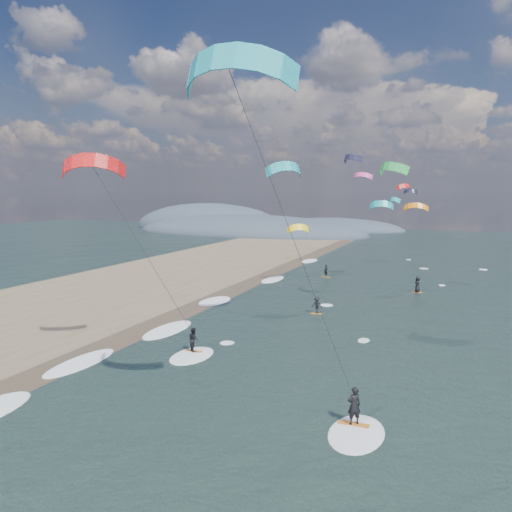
% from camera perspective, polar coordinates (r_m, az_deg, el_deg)
% --- Properties ---
extents(ground, '(260.00, 260.00, 0.00)m').
position_cam_1_polar(ground, '(25.33, -8.86, -19.52)').
color(ground, black).
rests_on(ground, ground).
extents(wet_sand_strip, '(3.00, 240.00, 0.00)m').
position_cam_1_polar(wet_sand_strip, '(39.43, -16.33, -9.66)').
color(wet_sand_strip, '#382D23').
rests_on(wet_sand_strip, ground).
extents(coastal_hills, '(80.00, 41.00, 15.00)m').
position_cam_1_polar(coastal_hills, '(139.59, -1.54, 2.91)').
color(coastal_hills, '#3D4756').
rests_on(coastal_hills, ground).
extents(kitesurfer_near_a, '(7.92, 8.34, 17.30)m').
position_cam_1_polar(kitesurfer_near_a, '(19.92, -0.35, 13.41)').
color(kitesurfer_near_a, '#BA6720').
rests_on(kitesurfer_near_a, ground).
extents(kitesurfer_near_b, '(7.14, 8.92, 14.26)m').
position_cam_1_polar(kitesurfer_near_b, '(32.49, -14.79, 3.42)').
color(kitesurfer_near_b, '#BA6720').
rests_on(kitesurfer_near_b, ground).
extents(far_kitesurfers, '(13.11, 20.07, 1.82)m').
position_cam_1_polar(far_kitesurfers, '(54.87, 11.92, -3.74)').
color(far_kitesurfers, '#BA6720').
rests_on(far_kitesurfers, ground).
extents(bg_kite_field, '(14.78, 76.98, 10.20)m').
position_cam_1_polar(bg_kite_field, '(75.10, 13.69, 7.70)').
color(bg_kite_field, green).
rests_on(bg_kite_field, ground).
extents(shoreline_surf, '(2.40, 79.40, 0.11)m').
position_cam_1_polar(shoreline_surf, '(42.41, -10.99, -8.27)').
color(shoreline_surf, white).
rests_on(shoreline_surf, ground).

